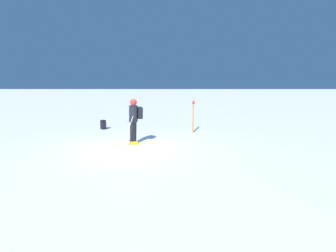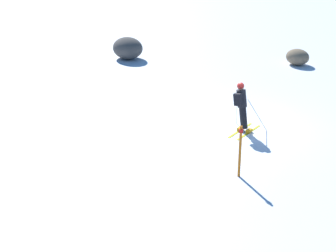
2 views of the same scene
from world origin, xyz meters
name	(u,v)px [view 1 (image 1 of 2)]	position (x,y,z in m)	size (l,w,h in m)	color
ground_plane	(130,148)	(0.00, 0.00, 0.00)	(300.00, 300.00, 0.00)	white
skier	(134,119)	(-0.62, 0.07, 1.04)	(1.28, 1.79, 1.87)	yellow
spare_backpack	(103,125)	(-4.34, -2.12, 0.24)	(0.37, 0.36, 0.50)	black
trail_marker	(193,115)	(-3.30, 2.67, 0.92)	(0.13, 0.13, 1.66)	orange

